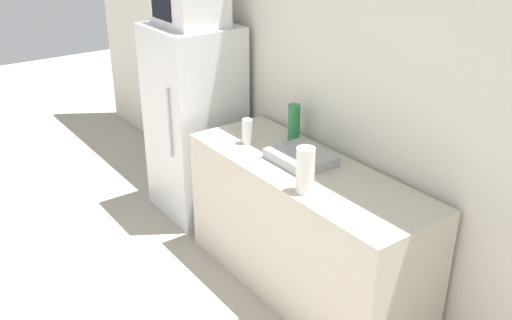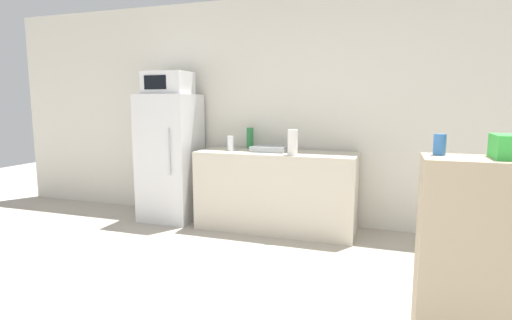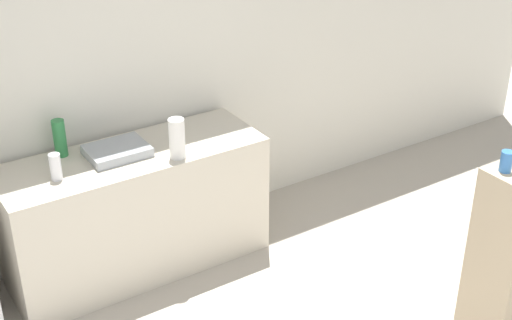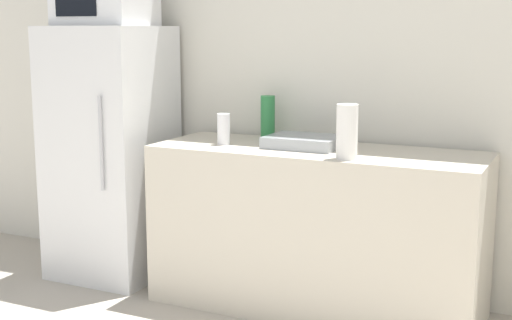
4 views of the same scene
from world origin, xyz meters
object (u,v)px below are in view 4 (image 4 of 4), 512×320
microwave (105,3)px  paper_towel_roll (347,132)px  refrigerator (111,153)px  bottle_short (224,129)px  bottle_tall (268,117)px

microwave → paper_towel_roll: microwave is taller
refrigerator → bottle_short: 0.84m
microwave → paper_towel_roll: bearing=-7.6°
refrigerator → bottle_tall: size_ratio=6.13×
bottle_tall → bottle_short: size_ratio=1.47×
refrigerator → paper_towel_roll: bearing=-7.6°
refrigerator → paper_towel_roll: (1.55, -0.21, 0.25)m
bottle_tall → paper_towel_roll: (0.61, -0.42, 0.01)m
refrigerator → paper_towel_roll: 1.59m
microwave → refrigerator: bearing=71.5°
bottle_tall → paper_towel_roll: size_ratio=0.93×
refrigerator → bottle_tall: bearing=12.9°
bottle_tall → paper_towel_roll: 0.74m
microwave → bottle_short: size_ratio=3.08×
bottle_short → paper_towel_roll: size_ratio=0.63×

